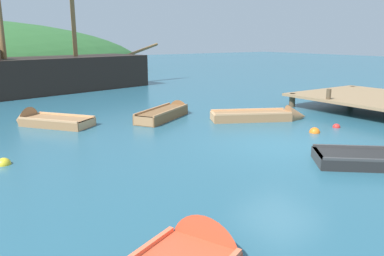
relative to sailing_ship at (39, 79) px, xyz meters
name	(u,v)px	position (x,y,z in m)	size (l,w,h in m)	color
ground_plane	(281,146)	(3.14, -16.74, -0.83)	(120.00, 120.00, 0.00)	#285B70
sailing_ship	(39,79)	(0.00, 0.00, 0.00)	(16.31, 6.61, 12.71)	black
rowboat_center	(45,122)	(-2.07, -9.45, -0.73)	(2.88, 3.33, 1.12)	#9E7047
rowboat_far	(265,117)	(5.55, -13.64, -0.72)	(3.94, 2.69, 0.96)	#9E7047
rowboat_near_dock	(168,114)	(2.60, -10.89, -0.69)	(3.63, 2.67, 0.90)	brown
buoy_red	(336,127)	(6.78, -16.14, -0.83)	(0.28, 0.28, 0.28)	red
buoy_yellow	(4,165)	(-4.20, -13.74, -0.83)	(0.37, 0.37, 0.37)	yellow
buoy_orange	(315,133)	(5.44, -16.20, -0.83)	(0.38, 0.38, 0.38)	orange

